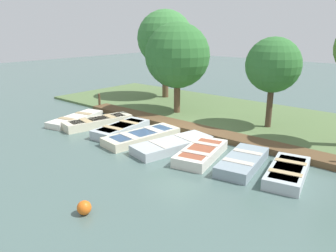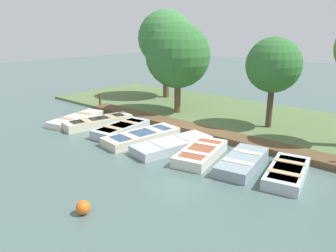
{
  "view_description": "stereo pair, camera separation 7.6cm",
  "coord_description": "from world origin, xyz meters",
  "px_view_note": "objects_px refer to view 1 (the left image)",
  "views": [
    {
      "loc": [
        11.19,
        9.19,
        4.86
      ],
      "look_at": [
        0.55,
        0.08,
        0.65
      ],
      "focal_mm": 35.0,
      "sensor_mm": 36.0,
      "label": 1
    },
    {
      "loc": [
        11.14,
        9.25,
        4.86
      ],
      "look_at": [
        0.55,
        0.08,
        0.65
      ],
      "focal_mm": 35.0,
      "sensor_mm": 36.0,
      "label": 2
    }
  ],
  "objects_px": {
    "rowboat_1": "(98,122)",
    "rowboat_4": "(173,145)",
    "rowboat_3": "(142,136)",
    "park_tree_far_left": "(165,39)",
    "rowboat_7": "(287,172)",
    "rowboat_2": "(121,129)",
    "mooring_post_near": "(99,101)",
    "rowboat_6": "(243,162)",
    "buoy": "(84,208)",
    "park_tree_center": "(273,65)",
    "park_tree_left": "(177,56)",
    "rowboat_0": "(76,119)",
    "rowboat_5": "(201,153)"
  },
  "relations": [
    {
      "from": "rowboat_1",
      "to": "rowboat_4",
      "type": "height_order",
      "value": "rowboat_1"
    },
    {
      "from": "rowboat_3",
      "to": "park_tree_far_left",
      "type": "height_order",
      "value": "park_tree_far_left"
    },
    {
      "from": "rowboat_1",
      "to": "park_tree_far_left",
      "type": "relative_size",
      "value": 0.6
    },
    {
      "from": "rowboat_7",
      "to": "park_tree_far_left",
      "type": "distance_m",
      "value": 14.1
    },
    {
      "from": "rowboat_7",
      "to": "park_tree_far_left",
      "type": "relative_size",
      "value": 0.47
    },
    {
      "from": "rowboat_1",
      "to": "rowboat_2",
      "type": "distance_m",
      "value": 1.82
    },
    {
      "from": "rowboat_3",
      "to": "rowboat_7",
      "type": "height_order",
      "value": "rowboat_7"
    },
    {
      "from": "rowboat_2",
      "to": "mooring_post_near",
      "type": "bearing_deg",
      "value": -123.4
    },
    {
      "from": "rowboat_6",
      "to": "rowboat_1",
      "type": "bearing_deg",
      "value": -98.8
    },
    {
      "from": "rowboat_6",
      "to": "buoy",
      "type": "relative_size",
      "value": 7.68
    },
    {
      "from": "rowboat_3",
      "to": "buoy",
      "type": "relative_size",
      "value": 9.42
    },
    {
      "from": "rowboat_3",
      "to": "park_tree_center",
      "type": "bearing_deg",
      "value": 154.29
    },
    {
      "from": "park_tree_left",
      "to": "mooring_post_near",
      "type": "bearing_deg",
      "value": -64.86
    },
    {
      "from": "rowboat_2",
      "to": "rowboat_4",
      "type": "relative_size",
      "value": 0.85
    },
    {
      "from": "rowboat_0",
      "to": "rowboat_4",
      "type": "height_order",
      "value": "rowboat_4"
    },
    {
      "from": "rowboat_0",
      "to": "park_tree_far_left",
      "type": "relative_size",
      "value": 0.58
    },
    {
      "from": "buoy",
      "to": "rowboat_5",
      "type": "bearing_deg",
      "value": 179.22
    },
    {
      "from": "rowboat_2",
      "to": "park_tree_left",
      "type": "distance_m",
      "value": 5.53
    },
    {
      "from": "rowboat_6",
      "to": "rowboat_0",
      "type": "bearing_deg",
      "value": -97.35
    },
    {
      "from": "rowboat_2",
      "to": "buoy",
      "type": "xyz_separation_m",
      "value": [
        5.44,
        4.62,
        -0.02
      ]
    },
    {
      "from": "rowboat_2",
      "to": "rowboat_7",
      "type": "distance_m",
      "value": 7.94
    },
    {
      "from": "rowboat_5",
      "to": "park_tree_left",
      "type": "height_order",
      "value": "park_tree_left"
    },
    {
      "from": "buoy",
      "to": "mooring_post_near",
      "type": "bearing_deg",
      "value": -130.07
    },
    {
      "from": "park_tree_center",
      "to": "rowboat_0",
      "type": "bearing_deg",
      "value": -57.22
    },
    {
      "from": "rowboat_1",
      "to": "park_tree_center",
      "type": "xyz_separation_m",
      "value": [
        -5.16,
        6.88,
        2.94
      ]
    },
    {
      "from": "rowboat_4",
      "to": "rowboat_7",
      "type": "xyz_separation_m",
      "value": [
        -0.42,
        4.68,
        0.01
      ]
    },
    {
      "from": "mooring_post_near",
      "to": "park_tree_center",
      "type": "distance_m",
      "value": 10.51
    },
    {
      "from": "rowboat_7",
      "to": "rowboat_1",
      "type": "bearing_deg",
      "value": -99.64
    },
    {
      "from": "rowboat_7",
      "to": "buoy",
      "type": "distance_m",
      "value": 6.69
    },
    {
      "from": "rowboat_0",
      "to": "mooring_post_near",
      "type": "height_order",
      "value": "mooring_post_near"
    },
    {
      "from": "park_tree_center",
      "to": "rowboat_3",
      "type": "bearing_deg",
      "value": -33.73
    },
    {
      "from": "rowboat_2",
      "to": "park_tree_left",
      "type": "xyz_separation_m",
      "value": [
        -4.53,
        -0.24,
        3.15
      ]
    },
    {
      "from": "rowboat_4",
      "to": "park_tree_center",
      "type": "distance_m",
      "value": 6.29
    },
    {
      "from": "rowboat_1",
      "to": "rowboat_3",
      "type": "distance_m",
      "value": 3.33
    },
    {
      "from": "park_tree_far_left",
      "to": "park_tree_center",
      "type": "relative_size",
      "value": 1.35
    },
    {
      "from": "rowboat_2",
      "to": "mooring_post_near",
      "type": "relative_size",
      "value": 3.16
    },
    {
      "from": "rowboat_4",
      "to": "park_tree_far_left",
      "type": "bearing_deg",
      "value": -124.94
    },
    {
      "from": "park_tree_far_left",
      "to": "rowboat_5",
      "type": "bearing_deg",
      "value": 48.14
    },
    {
      "from": "rowboat_6",
      "to": "park_tree_left",
      "type": "height_order",
      "value": "park_tree_left"
    },
    {
      "from": "rowboat_1",
      "to": "rowboat_5",
      "type": "height_order",
      "value": "rowboat_1"
    },
    {
      "from": "rowboat_0",
      "to": "rowboat_2",
      "type": "bearing_deg",
      "value": 80.68
    },
    {
      "from": "rowboat_6",
      "to": "park_tree_left",
      "type": "relative_size",
      "value": 0.58
    },
    {
      "from": "rowboat_0",
      "to": "rowboat_6",
      "type": "bearing_deg",
      "value": 79.33
    },
    {
      "from": "rowboat_6",
      "to": "rowboat_7",
      "type": "xyz_separation_m",
      "value": [
        -0.16,
        1.59,
        -0.0
      ]
    },
    {
      "from": "rowboat_4",
      "to": "park_tree_center",
      "type": "bearing_deg",
      "value": 173.35
    },
    {
      "from": "rowboat_0",
      "to": "park_tree_center",
      "type": "relative_size",
      "value": 0.78
    },
    {
      "from": "rowboat_1",
      "to": "park_tree_left",
      "type": "relative_size",
      "value": 0.7
    },
    {
      "from": "rowboat_2",
      "to": "rowboat_5",
      "type": "bearing_deg",
      "value": 83.13
    },
    {
      "from": "rowboat_7",
      "to": "rowboat_6",
      "type": "bearing_deg",
      "value": -95.71
    },
    {
      "from": "rowboat_2",
      "to": "rowboat_3",
      "type": "xyz_separation_m",
      "value": [
        0.11,
        1.5,
        -0.02
      ]
    }
  ]
}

